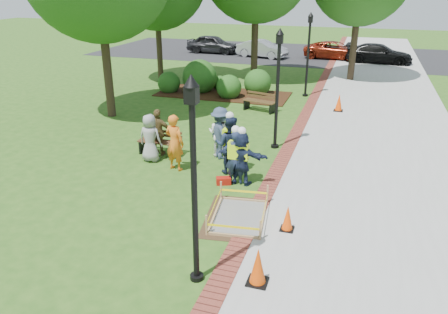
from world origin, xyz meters
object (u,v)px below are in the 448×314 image
(wet_concrete_pad, at_px, (239,210))
(hivis_worker_c, at_px, (230,143))
(bench_near, at_px, (160,147))
(lamp_near, at_px, (194,169))
(hivis_worker_b, at_px, (235,155))
(hivis_worker_a, at_px, (241,156))
(cone_front, at_px, (258,267))

(wet_concrete_pad, xyz_separation_m, hivis_worker_c, (-1.08, 2.69, 0.76))
(bench_near, bearing_deg, hivis_worker_c, -15.42)
(wet_concrete_pad, height_order, lamp_near, lamp_near)
(bench_near, bearing_deg, hivis_worker_b, -24.90)
(hivis_worker_a, xyz_separation_m, hivis_worker_b, (-0.18, -0.03, 0.01))
(cone_front, relative_size, hivis_worker_a, 0.46)
(hivis_worker_a, relative_size, hivis_worker_c, 0.90)
(wet_concrete_pad, xyz_separation_m, hivis_worker_b, (-0.68, 1.97, 0.68))
(bench_near, distance_m, cone_front, 7.70)
(hivis_worker_c, bearing_deg, hivis_worker_b, -60.76)
(hivis_worker_a, relative_size, hivis_worker_b, 0.98)
(wet_concrete_pad, relative_size, hivis_worker_b, 1.36)
(wet_concrete_pad, relative_size, lamp_near, 0.59)
(lamp_near, bearing_deg, cone_front, 11.08)
(wet_concrete_pad, distance_m, cone_front, 2.65)
(bench_near, xyz_separation_m, lamp_near, (3.74, -6.12, 2.22))
(bench_near, height_order, hivis_worker_c, hivis_worker_c)
(wet_concrete_pad, relative_size, cone_front, 3.00)
(bench_near, xyz_separation_m, hivis_worker_b, (3.21, -1.49, 0.65))
(wet_concrete_pad, distance_m, lamp_near, 3.48)
(hivis_worker_b, bearing_deg, cone_front, -68.14)
(bench_near, xyz_separation_m, hivis_worker_c, (2.81, -0.78, 0.73))
(hivis_worker_c, bearing_deg, wet_concrete_pad, -68.14)
(cone_front, bearing_deg, lamp_near, -168.92)
(bench_near, height_order, cone_front, cone_front)
(hivis_worker_b, relative_size, hivis_worker_c, 0.91)
(cone_front, height_order, hivis_worker_b, hivis_worker_b)
(lamp_near, xyz_separation_m, hivis_worker_c, (-0.93, 5.34, -1.49))
(wet_concrete_pad, height_order, hivis_worker_c, hivis_worker_c)
(cone_front, distance_m, lamp_near, 2.43)
(wet_concrete_pad, bearing_deg, hivis_worker_b, 108.98)
(wet_concrete_pad, bearing_deg, cone_front, -65.86)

